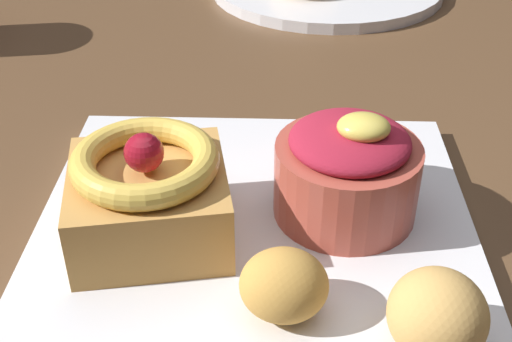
% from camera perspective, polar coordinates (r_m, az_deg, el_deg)
% --- Properties ---
extents(dining_table, '(1.37, 1.05, 0.73)m').
position_cam_1_polar(dining_table, '(0.65, -5.32, 1.27)').
color(dining_table, brown).
rests_on(dining_table, ground_plane).
extents(front_plate, '(0.26, 0.26, 0.01)m').
position_cam_1_polar(front_plate, '(0.41, -0.10, -5.53)').
color(front_plate, white).
rests_on(front_plate, dining_table).
extents(cake_slice, '(0.10, 0.10, 0.07)m').
position_cam_1_polar(cake_slice, '(0.39, -9.06, -1.85)').
color(cake_slice, '#C68E47').
rests_on(cake_slice, front_plate).
extents(berry_ramekin, '(0.09, 0.09, 0.07)m').
position_cam_1_polar(berry_ramekin, '(0.40, 7.71, 0.05)').
color(berry_ramekin, '#B24C3D').
rests_on(berry_ramekin, front_plate).
extents(fritter_front, '(0.05, 0.04, 0.04)m').
position_cam_1_polar(fritter_front, '(0.34, 2.37, -9.58)').
color(fritter_front, gold).
rests_on(fritter_front, front_plate).
extents(fritter_middle, '(0.05, 0.05, 0.04)m').
position_cam_1_polar(fritter_middle, '(0.33, 15.04, -11.65)').
color(fritter_middle, tan).
rests_on(fritter_middle, front_plate).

